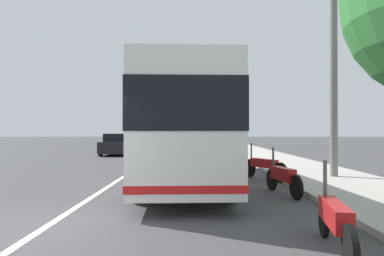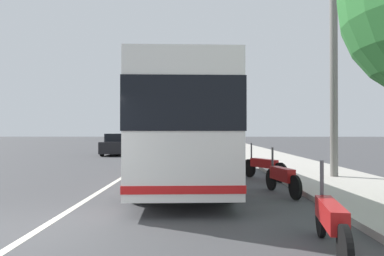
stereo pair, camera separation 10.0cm
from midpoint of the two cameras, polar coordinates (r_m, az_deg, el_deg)
ground_plane at (r=6.83m, az=-24.16°, el=-15.17°), size 220.00×220.00×0.00m
sidewalk_curb at (r=16.77m, az=16.70°, el=-6.18°), size 110.00×3.60×0.14m
lane_divider_line at (r=16.34m, az=-9.36°, el=-6.58°), size 110.00×0.16×0.01m
coach_bus at (r=12.60m, az=-1.85°, el=0.36°), size 11.22×3.00×3.42m
motorcycle_mid_row at (r=5.70m, az=20.85°, el=-13.25°), size 2.33×0.47×1.26m
motorcycle_angled at (r=10.40m, az=13.70°, el=-7.47°), size 2.14×0.50×1.26m
motorcycle_nearest_curb at (r=13.40m, az=10.91°, el=-5.84°), size 2.15×1.21×1.29m
car_oncoming at (r=44.44m, az=0.10°, el=-1.87°), size 4.10×1.98×1.44m
car_far_distant at (r=27.42m, az=-11.80°, el=-2.60°), size 4.36×1.84×1.56m
car_ahead_same_lane at (r=52.10m, az=-0.69°, el=-1.60°), size 4.66×1.94×1.56m
utility_pole at (r=14.01m, az=21.00°, el=6.87°), size 0.27×0.27×7.05m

